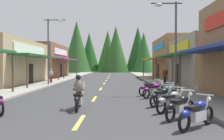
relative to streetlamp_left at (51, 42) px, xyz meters
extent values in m
cube|color=#38383A|center=(4.97, 4.02, -4.21)|extent=(9.75, 84.82, 0.10)
cube|color=#9E9991|center=(-1.25, 4.02, -4.10)|extent=(2.69, 84.82, 0.12)
cube|color=gray|center=(11.19, 4.02, -4.10)|extent=(2.69, 84.82, 0.12)
cube|color=#E0C64C|center=(4.97, -15.99, -4.15)|extent=(0.16, 2.40, 0.01)
cube|color=#E0C64C|center=(4.97, -9.77, -4.15)|extent=(0.16, 2.40, 0.01)
cube|color=#E0C64C|center=(4.97, -3.48, -4.15)|extent=(0.16, 2.40, 0.01)
cube|color=#E0C64C|center=(4.97, 2.69, -4.15)|extent=(0.16, 2.40, 0.01)
cube|color=#E0C64C|center=(4.97, 7.92, -4.15)|extent=(0.16, 2.40, 0.01)
cube|color=#E0C64C|center=(4.97, 13.79, -4.15)|extent=(0.16, 2.40, 0.01)
cube|color=#E0C64C|center=(4.97, 18.96, -4.15)|extent=(0.16, 2.40, 0.01)
cube|color=#E0C64C|center=(4.97, 24.23, -4.15)|extent=(0.16, 2.40, 0.01)
cube|color=#E0C64C|center=(4.97, 29.46, -4.15)|extent=(0.16, 2.40, 0.01)
cube|color=#E0C64C|center=(4.97, 34.94, -4.15)|extent=(0.16, 2.40, 0.01)
cylinder|color=brown|center=(-0.99, -6.91, -2.75)|extent=(0.14, 0.14, 2.82)
cube|color=#236033|center=(-1.69, 1.76, -1.26)|extent=(1.80, 11.86, 0.16)
cylinder|color=brown|center=(-0.99, -3.97, -2.75)|extent=(0.14, 0.14, 2.82)
cylinder|color=brown|center=(-0.99, 7.50, -2.75)|extent=(0.14, 0.14, 2.82)
cube|color=white|center=(-2.53, 1.76, -0.61)|extent=(0.10, 9.23, 0.90)
cube|color=black|center=(-2.55, 1.76, -3.11)|extent=(0.08, 1.10, 2.10)
cube|color=brown|center=(-6.85, 16.52, -1.56)|extent=(8.51, 13.14, 5.20)
cube|color=#8C338C|center=(-1.69, 16.52, -1.26)|extent=(1.80, 11.82, 0.16)
cylinder|color=brown|center=(-0.99, 10.81, -2.75)|extent=(0.14, 0.14, 2.82)
cylinder|color=brown|center=(-0.99, 22.23, -2.75)|extent=(0.14, 0.14, 2.82)
cube|color=white|center=(-2.53, 16.52, -0.10)|extent=(0.10, 9.20, 0.90)
cube|color=black|center=(-2.55, 16.52, -3.11)|extent=(0.08, 1.10, 2.10)
cube|color=navy|center=(11.64, -10.56, -1.26)|extent=(1.80, 9.93, 0.16)
cylinder|color=brown|center=(10.94, -5.79, -2.75)|extent=(0.14, 0.14, 2.82)
cube|color=gray|center=(16.77, 1.11, -1.78)|extent=(8.48, 10.36, 4.75)
cube|color=#236033|center=(11.64, 1.11, -1.26)|extent=(1.80, 9.32, 0.16)
cylinder|color=brown|center=(10.94, -3.35, -2.75)|extent=(0.14, 0.14, 2.82)
cylinder|color=brown|center=(10.94, 5.57, -2.75)|extent=(0.14, 0.14, 2.82)
cube|color=yellow|center=(12.48, 1.11, -0.45)|extent=(0.10, 7.25, 0.90)
cube|color=black|center=(12.50, 1.11, -3.11)|extent=(0.08, 1.10, 2.10)
cube|color=olive|center=(16.24, 13.71, -1.19)|extent=(7.41, 13.36, 5.94)
cube|color=gold|center=(11.64, 13.71, -1.26)|extent=(1.80, 12.02, 0.16)
cylinder|color=brown|center=(10.94, 7.90, -2.75)|extent=(0.14, 0.14, 2.82)
cylinder|color=brown|center=(10.94, 19.52, -2.75)|extent=(0.14, 0.14, 2.82)
cube|color=#197FCC|center=(12.48, 13.71, 0.48)|extent=(0.10, 9.35, 0.90)
cube|color=black|center=(12.50, 13.71, -3.11)|extent=(0.08, 1.10, 2.10)
cylinder|color=#474C51|center=(-0.30, 0.00, -0.95)|extent=(0.14, 0.14, 6.42)
cylinder|color=#474C51|center=(0.33, 0.00, 2.17)|extent=(2.07, 0.10, 0.10)
ellipsoid|color=silver|center=(0.86, 0.00, 2.07)|extent=(0.50, 0.30, 0.24)
cylinder|color=#474C51|center=(10.25, -7.51, -1.05)|extent=(0.14, 0.14, 6.21)
cylinder|color=#474C51|center=(9.61, -7.51, 1.96)|extent=(2.07, 0.10, 0.10)
ellipsoid|color=silver|center=(9.09, -7.51, 1.86)|extent=(0.50, 0.30, 0.24)
torus|color=black|center=(9.33, -16.30, -3.84)|extent=(0.53, 0.52, 0.64)
torus|color=black|center=(8.26, -17.35, -3.84)|extent=(0.53, 0.52, 0.64)
cube|color=silver|center=(8.80, -16.83, -3.76)|extent=(0.69, 0.69, 0.32)
ellipsoid|color=navy|center=(8.94, -16.69, -3.44)|extent=(0.62, 0.62, 0.28)
cube|color=black|center=(8.62, -17.00, -3.48)|extent=(0.62, 0.62, 0.12)
ellipsoid|color=navy|center=(8.30, -17.32, -3.61)|extent=(0.48, 0.48, 0.24)
cylinder|color=silver|center=(9.24, -16.39, -3.51)|extent=(0.31, 0.30, 0.71)
cylinder|color=silver|center=(9.15, -16.48, -3.14)|extent=(0.45, 0.46, 0.04)
sphere|color=white|center=(9.35, -16.28, -3.31)|extent=(0.16, 0.16, 0.16)
torus|color=black|center=(9.12, -14.87, -3.84)|extent=(0.50, 0.55, 0.64)
torus|color=black|center=(8.13, -16.00, -3.84)|extent=(0.50, 0.55, 0.64)
cube|color=silver|center=(8.63, -15.44, -3.76)|extent=(0.67, 0.71, 0.32)
ellipsoid|color=black|center=(8.76, -15.29, -3.44)|extent=(0.61, 0.63, 0.28)
cube|color=black|center=(8.46, -15.62, -3.48)|extent=(0.61, 0.64, 0.12)
ellipsoid|color=black|center=(8.17, -15.96, -3.61)|extent=(0.47, 0.49, 0.24)
cylinder|color=silver|center=(9.04, -14.97, -3.51)|extent=(0.29, 0.32, 0.71)
cylinder|color=silver|center=(8.96, -15.06, -3.14)|extent=(0.48, 0.43, 0.04)
sphere|color=white|center=(9.14, -14.85, -3.31)|extent=(0.16, 0.16, 0.16)
torus|color=black|center=(9.15, -13.49, -3.84)|extent=(0.53, 0.52, 0.64)
torus|color=black|center=(8.07, -14.53, -3.84)|extent=(0.53, 0.52, 0.64)
cube|color=silver|center=(8.61, -14.01, -3.76)|extent=(0.70, 0.69, 0.32)
ellipsoid|color=#99999E|center=(8.75, -13.88, -3.44)|extent=(0.63, 0.62, 0.28)
cube|color=black|center=(8.43, -14.19, -3.48)|extent=(0.63, 0.62, 0.12)
ellipsoid|color=#99999E|center=(8.10, -14.50, -3.61)|extent=(0.48, 0.48, 0.24)
cylinder|color=silver|center=(9.05, -13.58, -3.51)|extent=(0.31, 0.30, 0.71)
cylinder|color=silver|center=(8.97, -13.67, -3.14)|extent=(0.44, 0.46, 0.04)
sphere|color=white|center=(9.17, -13.47, -3.31)|extent=(0.16, 0.16, 0.16)
torus|color=black|center=(8.99, -11.78, -3.84)|extent=(0.50, 0.55, 0.64)
torus|color=black|center=(8.00, -12.91, -3.84)|extent=(0.50, 0.55, 0.64)
cube|color=silver|center=(8.50, -12.34, -3.76)|extent=(0.67, 0.71, 0.32)
ellipsoid|color=black|center=(8.63, -12.19, -3.44)|extent=(0.61, 0.63, 0.28)
cube|color=black|center=(8.33, -12.53, -3.48)|extent=(0.61, 0.64, 0.12)
ellipsoid|color=black|center=(8.04, -12.87, -3.61)|extent=(0.47, 0.49, 0.24)
cylinder|color=silver|center=(8.91, -11.88, -3.51)|extent=(0.29, 0.32, 0.71)
cylinder|color=silver|center=(8.83, -11.97, -3.14)|extent=(0.48, 0.42, 0.04)
sphere|color=white|center=(9.01, -11.76, -3.31)|extent=(0.16, 0.16, 0.16)
torus|color=black|center=(9.40, -10.46, -3.84)|extent=(0.52, 0.53, 0.64)
torus|color=black|center=(8.36, -11.54, -3.84)|extent=(0.52, 0.53, 0.64)
cube|color=silver|center=(8.88, -11.00, -3.76)|extent=(0.69, 0.70, 0.32)
ellipsoid|color=#0C5933|center=(9.02, -10.86, -3.44)|extent=(0.62, 0.62, 0.28)
cube|color=black|center=(8.71, -11.18, -3.48)|extent=(0.62, 0.63, 0.12)
ellipsoid|color=#0C5933|center=(8.40, -11.50, -3.61)|extent=(0.48, 0.48, 0.24)
cylinder|color=silver|center=(9.31, -10.56, -3.51)|extent=(0.30, 0.31, 0.71)
cylinder|color=silver|center=(9.23, -10.64, -3.14)|extent=(0.46, 0.45, 0.04)
sphere|color=white|center=(9.42, -10.44, -3.31)|extent=(0.16, 0.16, 0.16)
torus|color=black|center=(9.12, -8.76, -3.84)|extent=(0.54, 0.51, 0.64)
torus|color=black|center=(8.02, -9.78, -3.84)|extent=(0.54, 0.51, 0.64)
cube|color=silver|center=(8.57, -9.27, -3.76)|extent=(0.70, 0.68, 0.32)
ellipsoid|color=#721972|center=(8.71, -9.14, -3.44)|extent=(0.63, 0.62, 0.28)
cube|color=black|center=(8.38, -9.44, -3.48)|extent=(0.63, 0.61, 0.12)
ellipsoid|color=#721972|center=(8.05, -9.75, -3.61)|extent=(0.49, 0.48, 0.24)
cylinder|color=silver|center=(9.02, -8.85, -3.51)|extent=(0.31, 0.30, 0.71)
cylinder|color=silver|center=(8.93, -8.93, -3.14)|extent=(0.44, 0.47, 0.04)
sphere|color=white|center=(9.14, -8.74, -3.31)|extent=(0.16, 0.16, 0.16)
torus|color=black|center=(9.21, -7.49, -3.84)|extent=(0.59, 0.44, 0.64)
torus|color=black|center=(7.96, -8.31, -3.84)|extent=(0.59, 0.44, 0.64)
cube|color=silver|center=(8.58, -7.90, -3.76)|extent=(0.74, 0.62, 0.32)
ellipsoid|color=#721972|center=(8.75, -7.79, -3.44)|extent=(0.64, 0.58, 0.28)
cube|color=black|center=(8.38, -8.04, -3.48)|extent=(0.65, 0.56, 0.12)
ellipsoid|color=#721972|center=(8.00, -8.28, -3.61)|extent=(0.50, 0.44, 0.24)
cylinder|color=silver|center=(9.10, -7.56, -3.51)|extent=(0.34, 0.25, 0.71)
cylinder|color=silver|center=(9.00, -7.62, -3.14)|extent=(0.36, 0.52, 0.04)
sphere|color=white|center=(9.23, -7.47, -3.31)|extent=(0.16, 0.16, 0.16)
torus|color=black|center=(1.76, -14.97, -3.84)|extent=(0.49, 0.55, 0.64)
ellipsoid|color=#721972|center=(1.73, -14.94, -3.61)|extent=(0.47, 0.49, 0.24)
torus|color=black|center=(4.53, -12.66, -3.84)|extent=(0.13, 0.64, 0.64)
torus|color=black|center=(4.61, -14.16, -3.84)|extent=(0.13, 0.64, 0.64)
cube|color=silver|center=(4.57, -13.41, -3.76)|extent=(0.32, 0.71, 0.32)
ellipsoid|color=black|center=(4.56, -13.21, -3.44)|extent=(0.35, 0.58, 0.28)
cube|color=black|center=(4.58, -13.66, -3.48)|extent=(0.31, 0.61, 0.12)
ellipsoid|color=black|center=(4.60, -14.11, -3.61)|extent=(0.26, 0.45, 0.24)
cylinder|color=silver|center=(4.53, -12.79, -3.51)|extent=(0.08, 0.37, 0.71)
cylinder|color=silver|center=(4.54, -12.91, -3.14)|extent=(0.60, 0.07, 0.04)
sphere|color=white|center=(4.52, -12.63, -3.31)|extent=(0.16, 0.16, 0.16)
ellipsoid|color=#726659|center=(4.57, -13.56, -3.11)|extent=(0.40, 0.40, 0.64)
sphere|color=black|center=(4.57, -13.51, -2.71)|extent=(0.24, 0.24, 0.24)
cylinder|color=#726659|center=(4.41, -13.40, -3.46)|extent=(0.16, 0.43, 0.24)
cylinder|color=#726659|center=(4.35, -13.27, -3.11)|extent=(0.13, 0.51, 0.40)
cylinder|color=#726659|center=(4.72, -13.38, -3.46)|extent=(0.16, 0.43, 0.24)
cylinder|color=#726659|center=(4.77, -13.25, -3.11)|extent=(0.13, 0.51, 0.40)
cylinder|color=black|center=(11.01, 0.70, -3.72)|extent=(0.14, 0.14, 0.88)
cylinder|color=black|center=(11.17, 0.78, -3.72)|extent=(0.14, 0.14, 0.88)
ellipsoid|color=maroon|center=(11.09, 0.74, -2.96)|extent=(0.43, 0.38, 0.62)
cylinder|color=maroon|center=(10.87, 0.64, -2.93)|extent=(0.09, 0.09, 0.59)
cylinder|color=maroon|center=(11.31, 0.83, -2.93)|extent=(0.09, 0.09, 0.59)
sphere|color=tan|center=(11.09, 0.74, -2.52)|extent=(0.24, 0.24, 0.24)
cylinder|color=maroon|center=(-0.70, 2.30, -3.74)|extent=(0.14, 0.14, 0.84)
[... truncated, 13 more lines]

